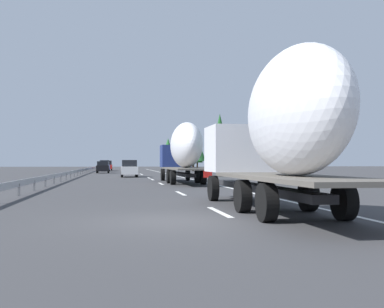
{
  "coord_description": "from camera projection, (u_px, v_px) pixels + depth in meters",
  "views": [
    {
      "loc": [
        -12.51,
        1.43,
        1.58
      ],
      "look_at": [
        17.49,
        -3.42,
        2.15
      ],
      "focal_mm": 43.35,
      "sensor_mm": 36.0,
      "label": 1
    }
  ],
  "objects": [
    {
      "name": "car_red_compact",
      "position": [
        108.0,
        166.0,
        93.25
      ],
      "size": [
        4.17,
        1.76,
        1.98
      ],
      "color": "red",
      "rests_on": "ground_plane"
    },
    {
      "name": "lane_stripe_6",
      "position": [
        141.0,
        174.0,
        64.06
      ],
      "size": [
        3.2,
        0.2,
        0.01
      ],
      "primitive_type": "cube",
      "color": "white",
      "rests_on": "ground_plane"
    },
    {
      "name": "edge_line_right",
      "position": [
        173.0,
        175.0,
        57.84
      ],
      "size": [
        110.0,
        0.2,
        0.01
      ],
      "primitive_type": "cube",
      "color": "white",
      "rests_on": "ground_plane"
    },
    {
      "name": "lane_stripe_3",
      "position": [
        152.0,
        179.0,
        43.1
      ],
      "size": [
        3.2,
        0.2,
        0.01
      ],
      "primitive_type": "cube",
      "color": "white",
      "rests_on": "ground_plane"
    },
    {
      "name": "truck_trailing",
      "position": [
        280.0,
        128.0,
        14.47
      ],
      "size": [
        12.7,
        2.55,
        4.89
      ],
      "color": "silver",
      "rests_on": "ground_plane"
    },
    {
      "name": "tree_3",
      "position": [
        197.0,
        150.0,
        85.07
      ],
      "size": [
        3.25,
        3.25,
        6.02
      ],
      "color": "#472D19",
      "rests_on": "ground_plane"
    },
    {
      "name": "tree_1",
      "position": [
        193.0,
        151.0,
        85.61
      ],
      "size": [
        3.59,
        3.59,
        5.8
      ],
      "color": "#472D19",
      "rests_on": "ground_plane"
    },
    {
      "name": "car_white_van",
      "position": [
        129.0,
        169.0,
        50.47
      ],
      "size": [
        4.09,
        1.79,
        1.85
      ],
      "color": "white",
      "rests_on": "ground_plane"
    },
    {
      "name": "tree_5",
      "position": [
        297.0,
        138.0,
        36.03
      ],
      "size": [
        3.05,
        3.05,
        5.45
      ],
      "color": "#472D19",
      "rests_on": "ground_plane"
    },
    {
      "name": "lane_stripe_2",
      "position": [
        161.0,
        184.0,
        34.55
      ],
      "size": [
        3.2,
        0.2,
        0.01
      ],
      "primitive_type": "cube",
      "color": "white",
      "rests_on": "ground_plane"
    },
    {
      "name": "lane_stripe_4",
      "position": [
        149.0,
        178.0,
        47.6
      ],
      "size": [
        3.2,
        0.2,
        0.01
      ],
      "primitive_type": "cube",
      "color": "white",
      "rests_on": "ground_plane"
    },
    {
      "name": "lane_stripe_1",
      "position": [
        181.0,
        193.0,
        23.78
      ],
      "size": [
        3.2,
        0.2,
        0.01
      ],
      "primitive_type": "cube",
      "color": "white",
      "rests_on": "ground_plane"
    },
    {
      "name": "ground_plane",
      "position": [
        130.0,
        177.0,
        52.03
      ],
      "size": [
        260.0,
        260.0,
        0.0
      ],
      "primitive_type": "plane",
      "color": "#38383A"
    },
    {
      "name": "lane_stripe_0",
      "position": [
        219.0,
        212.0,
        14.81
      ],
      "size": [
        3.2,
        0.2,
        0.01
      ],
      "primitive_type": "cube",
      "color": "white",
      "rests_on": "ground_plane"
    },
    {
      "name": "guardrail_median",
      "position": [
        78.0,
        171.0,
        54.04
      ],
      "size": [
        94.0,
        0.1,
        0.76
      ],
      "color": "#9EA0A5",
      "rests_on": "ground_plane"
    },
    {
      "name": "car_blue_sedan",
      "position": [
        105.0,
        166.0,
        84.07
      ],
      "size": [
        4.61,
        1.89,
        2.0
      ],
      "color": "#28479E",
      "rests_on": "ground_plane"
    },
    {
      "name": "tree_0",
      "position": [
        168.0,
        151.0,
        102.19
      ],
      "size": [
        3.76,
        3.76,
        6.97
      ],
      "color": "#472D19",
      "rests_on": "ground_plane"
    },
    {
      "name": "car_black_suv",
      "position": [
        103.0,
        167.0,
        69.58
      ],
      "size": [
        4.51,
        1.86,
        1.77
      ],
      "color": "black",
      "rests_on": "ground_plane"
    },
    {
      "name": "lane_stripe_7",
      "position": [
        135.0,
        171.0,
        87.37
      ],
      "size": [
        3.2,
        0.2,
        0.01
      ],
      "primitive_type": "cube",
      "color": "white",
      "rests_on": "ground_plane"
    },
    {
      "name": "road_sign",
      "position": [
        180.0,
        157.0,
        60.54
      ],
      "size": [
        0.1,
        0.9,
        3.33
      ],
      "color": "gray",
      "rests_on": "ground_plane"
    },
    {
      "name": "truck_lead",
      "position": [
        184.0,
        150.0,
        35.48
      ],
      "size": [
        13.88,
        2.55,
        4.55
      ],
      "color": "navy",
      "rests_on": "ground_plane"
    },
    {
      "name": "tree_4",
      "position": [
        220.0,
        140.0,
        53.03
      ],
      "size": [
        2.7,
        2.7,
        7.21
      ],
      "color": "#472D19",
      "rests_on": "ground_plane"
    },
    {
      "name": "tree_2",
      "position": [
        299.0,
        121.0,
        32.27
      ],
      "size": [
        2.51,
        2.51,
        7.29
      ],
      "color": "#472D19",
      "rests_on": "ground_plane"
    },
    {
      "name": "lane_stripe_5",
      "position": [
        142.0,
        175.0,
        60.88
      ],
      "size": [
        3.2,
        0.2,
        0.01
      ],
      "primitive_type": "cube",
      "color": "white",
      "rests_on": "ground_plane"
    }
  ]
}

